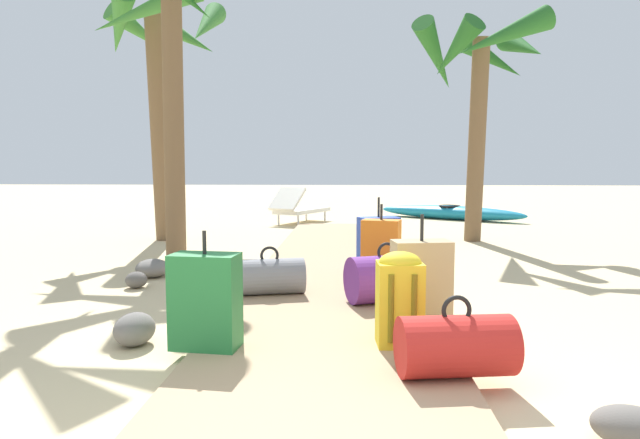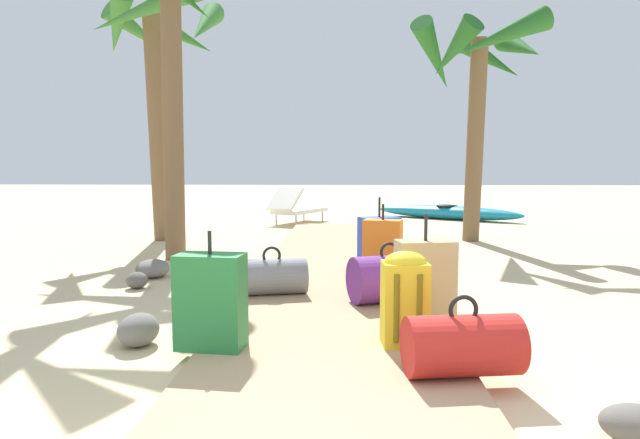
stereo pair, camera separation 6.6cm
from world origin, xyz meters
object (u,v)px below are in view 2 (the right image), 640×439
Objects in this scene: kayak at (447,212)px; palm_tree_far_right at (479,69)px; duffel_bag_red at (462,345)px; duffel_bag_purple at (389,279)px; suitcase_tan at (425,283)px; suitcase_blue at (379,244)px; suitcase_orange at (383,252)px; duffel_bag_grey at (272,276)px; suitcase_green at (211,301)px; lounge_chair at (296,208)px; palm_tree_far_left at (160,54)px; backpack_yellow at (405,296)px.

palm_tree_far_right is at bearing -94.12° from kayak.
duffel_bag_purple is (-0.26, 1.60, 0.03)m from duffel_bag_red.
suitcase_tan is 0.22× the size of palm_tree_far_right.
suitcase_blue reaches higher than kayak.
palm_tree_far_right reaches higher than duffel_bag_red.
suitcase_orange is (-0.26, 2.24, 0.15)m from duffel_bag_red.
suitcase_blue reaches higher than duffel_bag_grey.
suitcase_green reaches higher than lounge_chair.
suitcase_orange is at bearing -47.08° from palm_tree_far_left.
kayak is at bearing 74.86° from suitcase_orange.
suitcase_tan is (0.19, -1.99, 0.01)m from suitcase_blue.
duffel_bag_purple is at bearing -103.94° from kayak.
duffel_bag_purple is (0.01, -0.65, -0.12)m from suitcase_orange.
backpack_yellow is 8.21m from lounge_chair.
palm_tree_far_right is at bearing 67.95° from duffel_bag_purple.
palm_tree_far_left is at bearing 121.42° from duffel_bag_red.
lounge_chair is (-1.55, 7.65, -0.05)m from suitcase_tan.
suitcase_green reaches higher than backpack_yellow.
palm_tree_far_right is 0.90× the size of palm_tree_far_left.
duffel_bag_purple is 0.20× the size of palm_tree_far_right.
duffel_bag_red is 1.51m from suitcase_green.
suitcase_green is at bearing -122.67° from suitcase_orange.
suitcase_green is at bearing 165.02° from duffel_bag_red.
suitcase_tan is at bearing -72.94° from duffel_bag_purple.
backpack_yellow is (-0.25, 0.50, 0.15)m from duffel_bag_red.
suitcase_orange is at bearing -78.02° from lounge_chair.
palm_tree_far_left is at bearing 110.93° from suitcase_green.
lounge_chair is at bearing 101.48° from suitcase_tan.
lounge_chair is at bearing 92.97° from duffel_bag_grey.
suitcase_green is at bearing -118.10° from palm_tree_far_right.
suitcase_orange is 5.38m from palm_tree_far_left.
lounge_chair is at bearing 100.63° from duffel_bag_red.
duffel_bag_red is 0.39× the size of lounge_chair.
backpack_yellow is at bearing -52.73° from duffel_bag_grey.
duffel_bag_purple is 5.20m from palm_tree_far_right.
duffel_bag_red is 0.84× the size of suitcase_orange.
suitcase_orange is 1.05× the size of suitcase_green.
suitcase_tan reaches higher than suitcase_green.
duffel_bag_red is (0.06, -0.95, -0.13)m from suitcase_tan.
suitcase_orange is 1.08× the size of duffel_bag_purple.
suitcase_green is at bearing -115.23° from suitcase_blue.
suitcase_orange is (-0.20, 1.29, 0.01)m from suitcase_tan.
suitcase_tan is 0.68m from duffel_bag_purple.
suitcase_green is 6.25m from palm_tree_far_left.
palm_tree_far_right reaches higher than lounge_chair.
suitcase_green is (-1.20, -2.55, 0.00)m from suitcase_blue.
duffel_bag_red is at bearing -100.23° from kayak.
suitcase_orange is at bearing -91.08° from suitcase_blue.
palm_tree_far_right is at bearing 61.90° from suitcase_green.
suitcase_tan is at bearing -54.23° from palm_tree_far_left.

